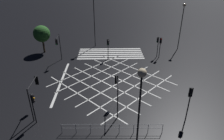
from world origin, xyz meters
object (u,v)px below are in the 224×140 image
(traffic_light_nw_cross, at_px, (190,97))
(street_lamp_west, at_px, (183,16))
(traffic_light_median_north, at_px, (117,87))
(street_lamp_east, at_px, (141,91))
(traffic_light_ne_main, at_px, (33,102))
(street_tree_near, at_px, (42,34))
(traffic_light_sw_main, at_px, (158,43))
(traffic_light_sw_cross, at_px, (160,44))
(traffic_light_median_south, at_px, (108,45))
(traffic_light_ne_cross, at_px, (34,89))
(traffic_light_se_cross, at_px, (58,44))
(street_lamp_far, at_px, (94,6))

(traffic_light_nw_cross, bearing_deg, street_lamp_west, -15.73)
(traffic_light_median_north, relative_size, street_lamp_east, 0.46)
(traffic_light_ne_main, relative_size, street_tree_near, 0.70)
(traffic_light_sw_main, xyz_separation_m, traffic_light_sw_cross, (-0.37, 0.46, 0.01))
(traffic_light_median_south, bearing_deg, traffic_light_sw_main, 95.31)
(traffic_light_sw_main, relative_size, traffic_light_nw_cross, 0.95)
(traffic_light_median_north, bearing_deg, street_tree_near, 36.48)
(street_tree_near, bearing_deg, street_lamp_east, 120.95)
(traffic_light_ne_cross, relative_size, street_tree_near, 0.77)
(traffic_light_sw_cross, bearing_deg, traffic_light_se_cross, -85.18)
(traffic_light_sw_cross, bearing_deg, street_tree_near, -98.67)
(traffic_light_ne_cross, bearing_deg, street_lamp_far, -14.29)
(traffic_light_ne_cross, xyz_separation_m, traffic_light_median_south, (-7.49, -13.49, -0.32))
(street_tree_near, bearing_deg, traffic_light_nw_cross, 135.95)
(traffic_light_median_south, relative_size, street_lamp_far, 0.35)
(traffic_light_nw_cross, bearing_deg, traffic_light_ne_cross, 83.96)
(traffic_light_median_north, height_order, street_lamp_west, street_lamp_west)
(traffic_light_sw_cross, relative_size, street_lamp_west, 0.43)
(traffic_light_se_cross, bearing_deg, street_lamp_west, 104.70)
(traffic_light_ne_main, xyz_separation_m, traffic_light_se_cross, (0.64, -14.20, 0.75))
(street_lamp_far, bearing_deg, traffic_light_ne_main, 77.92)
(street_tree_near, bearing_deg, traffic_light_se_cross, 130.16)
(traffic_light_se_cross, bearing_deg, street_lamp_far, 144.42)
(traffic_light_ne_cross, distance_m, street_lamp_far, 20.94)
(traffic_light_median_south, distance_m, street_lamp_west, 14.29)
(street_lamp_far, distance_m, street_tree_near, 10.31)
(traffic_light_sw_main, bearing_deg, street_lamp_east, 72.89)
(traffic_light_ne_main, bearing_deg, traffic_light_nw_cross, 0.70)
(traffic_light_ne_main, xyz_separation_m, traffic_light_median_north, (-7.88, -2.05, 0.22))
(traffic_light_ne_cross, height_order, traffic_light_se_cross, traffic_light_se_cross)
(traffic_light_median_north, xyz_separation_m, street_lamp_far, (3.26, -19.49, 4.86))
(traffic_light_nw_cross, distance_m, street_lamp_west, 20.52)
(traffic_light_median_north, height_order, street_tree_near, street_tree_near)
(traffic_light_se_cross, relative_size, street_lamp_west, 0.53)
(traffic_light_sw_main, bearing_deg, traffic_light_median_south, 5.31)
(traffic_light_median_north, bearing_deg, traffic_light_sw_cross, -29.98)
(street_lamp_east, bearing_deg, traffic_light_sw_main, -107.11)
(traffic_light_sw_cross, height_order, traffic_light_nw_cross, traffic_light_nw_cross)
(traffic_light_se_cross, relative_size, street_lamp_far, 0.44)
(traffic_light_ne_main, height_order, street_tree_near, street_tree_near)
(traffic_light_ne_main, bearing_deg, traffic_light_sw_main, 46.33)
(traffic_light_sw_main, xyz_separation_m, street_lamp_far, (10.70, -5.51, 5.00))
(traffic_light_sw_cross, xyz_separation_m, traffic_light_nw_cross, (0.99, 15.39, 0.11))
(traffic_light_sw_main, relative_size, traffic_light_ne_cross, 0.93)
(traffic_light_sw_cross, relative_size, street_tree_near, 0.73)
(street_lamp_west, bearing_deg, traffic_light_median_south, 18.50)
(traffic_light_nw_cross, distance_m, traffic_light_se_cross, 20.78)
(traffic_light_median_north, bearing_deg, traffic_light_ne_main, 104.58)
(traffic_light_nw_cross, relative_size, street_tree_near, 0.76)
(traffic_light_sw_main, bearing_deg, traffic_light_se_cross, 6.58)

